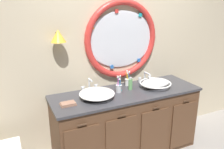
# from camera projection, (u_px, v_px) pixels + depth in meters

# --- Properties ---
(back_wall_assembly) EXTENTS (6.40, 0.26, 2.60)m
(back_wall_assembly) POSITION_uv_depth(u_px,v_px,m) (115.00, 50.00, 3.06)
(back_wall_assembly) COLOR beige
(back_wall_assembly) RESTS_ON ground_plane
(vanity_counter) EXTENTS (1.88, 0.65, 0.85)m
(vanity_counter) POSITION_uv_depth(u_px,v_px,m) (126.00, 122.00, 3.04)
(vanity_counter) COLOR brown
(vanity_counter) RESTS_ON ground_plane
(sink_basin_left) EXTENTS (0.41, 0.41, 0.11)m
(sink_basin_left) POSITION_uv_depth(u_px,v_px,m) (97.00, 94.00, 2.71)
(sink_basin_left) COLOR white
(sink_basin_left) RESTS_ON vanity_counter
(sink_basin_right) EXTENTS (0.41, 0.41, 0.11)m
(sink_basin_right) POSITION_uv_depth(u_px,v_px,m) (155.00, 83.00, 3.03)
(sink_basin_right) COLOR white
(sink_basin_right) RESTS_ON vanity_counter
(faucet_set_left) EXTENTS (0.22, 0.12, 0.17)m
(faucet_set_left) POSITION_uv_depth(u_px,v_px,m) (90.00, 86.00, 2.92)
(faucet_set_left) COLOR silver
(faucet_set_left) RESTS_ON vanity_counter
(faucet_set_right) EXTENTS (0.21, 0.15, 0.15)m
(faucet_set_right) POSITION_uv_depth(u_px,v_px,m) (145.00, 77.00, 3.24)
(faucet_set_right) COLOR silver
(faucet_set_right) RESTS_ON vanity_counter
(toothbrush_holder_left) EXTENTS (0.08, 0.08, 0.22)m
(toothbrush_holder_left) POSITION_uv_depth(u_px,v_px,m) (119.00, 88.00, 2.88)
(toothbrush_holder_left) COLOR silver
(toothbrush_holder_left) RESTS_ON vanity_counter
(toothbrush_holder_right) EXTENTS (0.08, 0.08, 0.20)m
(toothbrush_holder_right) POSITION_uv_depth(u_px,v_px,m) (128.00, 81.00, 3.11)
(toothbrush_holder_right) COLOR white
(toothbrush_holder_right) RESTS_ON vanity_counter
(soap_dispenser) EXTENTS (0.05, 0.06, 0.17)m
(soap_dispenser) POSITION_uv_depth(u_px,v_px,m) (130.00, 84.00, 2.96)
(soap_dispenser) COLOR #6BAD66
(soap_dispenser) RESTS_ON vanity_counter
(folded_hand_towel) EXTENTS (0.17, 0.11, 0.03)m
(folded_hand_towel) POSITION_uv_depth(u_px,v_px,m) (68.00, 104.00, 2.54)
(folded_hand_towel) COLOR #936B56
(folded_hand_towel) RESTS_ON vanity_counter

